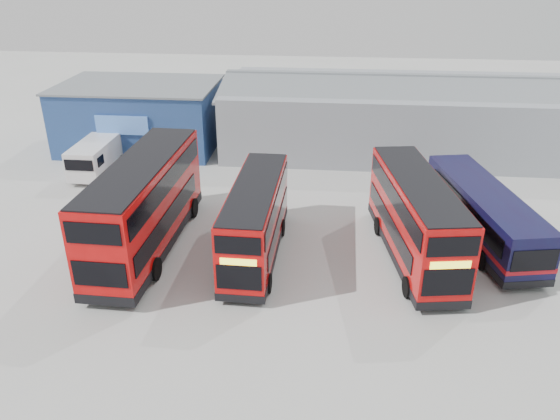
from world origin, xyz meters
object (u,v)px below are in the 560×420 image
object	(u,v)px
panel_van	(96,156)
double_decker_right	(415,220)
office_block	(141,115)
double_decker_left	(145,207)
double_decker_centre	(256,221)
maintenance_shed	(416,116)
single_decker_blue	(482,215)

from	to	relation	value
panel_van	double_decker_right	bearing A→B (deg)	-24.79
office_block	double_decker_left	distance (m)	17.36
panel_van	double_decker_left	bearing A→B (deg)	-55.22
double_decker_right	panel_van	world-z (taller)	double_decker_right
office_block	double_decker_centre	distance (m)	20.25
office_block	panel_van	xyz separation A→B (m)	(-1.34, -6.26, -1.24)
maintenance_shed	single_decker_blue	world-z (taller)	maintenance_shed
double_decker_left	double_decker_right	size ratio (longest dim) A/B	1.12
maintenance_shed	panel_van	xyz separation A→B (m)	(-23.34, -8.27, -1.27)
single_decker_blue	double_decker_right	bearing A→B (deg)	20.04
office_block	single_decker_blue	bearing A→B (deg)	-29.71
office_block	double_decker_right	world-z (taller)	office_block
double_decker_left	panel_van	xyz separation A→B (m)	(-7.06, 10.13, -1.14)
maintenance_shed	single_decker_blue	size ratio (longest dim) A/B	2.71
maintenance_shed	double_decker_left	size ratio (longest dim) A/B	2.58
maintenance_shed	single_decker_blue	bearing A→B (deg)	-83.61
office_block	maintenance_shed	distance (m)	22.09
double_decker_left	single_decker_blue	distance (m)	18.27
maintenance_shed	double_decker_left	distance (m)	24.57
office_block	double_decker_centre	size ratio (longest dim) A/B	1.28
single_decker_blue	maintenance_shed	bearing A→B (deg)	-94.65
office_block	double_decker_right	distance (m)	25.39
maintenance_shed	double_decker_right	world-z (taller)	maintenance_shed
maintenance_shed	double_decker_right	bearing A→B (deg)	-97.16
double_decker_left	double_decker_centre	bearing A→B (deg)	179.47
double_decker_right	maintenance_shed	bearing A→B (deg)	73.93
double_decker_centre	single_decker_blue	bearing A→B (deg)	15.23
office_block	double_decker_right	xyz separation A→B (m)	(19.74, -15.96, -0.40)
maintenance_shed	panel_van	distance (m)	24.79
double_decker_left	single_decker_blue	size ratio (longest dim) A/B	1.05
maintenance_shed	office_block	bearing A→B (deg)	-174.79
maintenance_shed	panel_van	size ratio (longest dim) A/B	5.56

